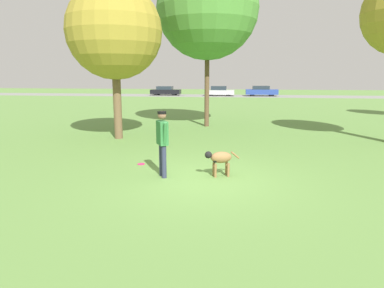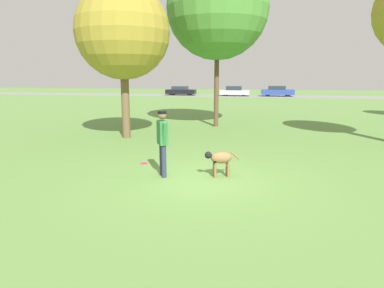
{
  "view_description": "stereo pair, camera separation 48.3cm",
  "coord_description": "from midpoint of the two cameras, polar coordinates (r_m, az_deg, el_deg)",
  "views": [
    {
      "loc": [
        0.93,
        -8.56,
        2.7
      ],
      "look_at": [
        -0.33,
        0.32,
        0.9
      ],
      "focal_mm": 32.0,
      "sensor_mm": 36.0,
      "label": 1
    },
    {
      "loc": [
        1.4,
        -8.48,
        2.7
      ],
      "look_at": [
        -0.33,
        0.32,
        0.9
      ],
      "focal_mm": 32.0,
      "sensor_mm": 36.0,
      "label": 2
    }
  ],
  "objects": [
    {
      "name": "parked_car_black",
      "position": [
        48.05,
        -1.6,
        8.86
      ],
      "size": [
        4.1,
        1.87,
        1.24
      ],
      "rotation": [
        0.0,
        0.0,
        0.02
      ],
      "color": "black",
      "rests_on": "ground_plane"
    },
    {
      "name": "tree_mid_center",
      "position": [
        18.67,
        5.08,
        21.67
      ],
      "size": [
        5.19,
        5.19,
        8.66
      ],
      "color": "brown",
      "rests_on": "ground_plane"
    },
    {
      "name": "ground_plane",
      "position": [
        9.01,
        3.2,
        -6.1
      ],
      "size": [
        120.0,
        120.0,
        0.0
      ],
      "primitive_type": "plane",
      "color": "#608C42"
    },
    {
      "name": "far_road_strip",
      "position": [
        46.61,
        9.76,
        7.88
      ],
      "size": [
        120.0,
        6.0,
        0.01
      ],
      "color": "gray",
      "rests_on": "ground_plane"
    },
    {
      "name": "frisbee",
      "position": [
        10.75,
        -6.77,
        -3.23
      ],
      "size": [
        0.23,
        0.23,
        0.02
      ],
      "color": "#E52366",
      "rests_on": "ground_plane"
    },
    {
      "name": "parked_car_blue",
      "position": [
        46.78,
        14.32,
        8.53
      ],
      "size": [
        4.23,
        1.86,
        1.36
      ],
      "rotation": [
        0.0,
        0.0,
        0.02
      ],
      "color": "#284293",
      "rests_on": "ground_plane"
    },
    {
      "name": "person",
      "position": [
        9.14,
        -3.44,
        1.03
      ],
      "size": [
        0.42,
        0.65,
        1.78
      ],
      "rotation": [
        0.0,
        0.0,
        -1.06
      ],
      "color": "#2D334C",
      "rests_on": "ground_plane"
    },
    {
      "name": "dog",
      "position": [
        9.26,
        6.14,
        -2.47
      ],
      "size": [
        0.96,
        0.49,
        0.71
      ],
      "rotation": [
        0.0,
        0.0,
        3.48
      ],
      "color": "olive",
      "rests_on": "ground_plane"
    },
    {
      "name": "parked_car_silver",
      "position": [
        46.53,
        7.41,
        8.72
      ],
      "size": [
        3.93,
        1.9,
        1.31
      ],
      "rotation": [
        0.0,
        0.0,
        0.02
      ],
      "color": "#B7B7BC",
      "rests_on": "ground_plane"
    },
    {
      "name": "tree_near_left",
      "position": [
        15.22,
        -10.54,
        17.85
      ],
      "size": [
        3.95,
        3.95,
        6.46
      ],
      "color": "brown",
      "rests_on": "ground_plane"
    }
  ]
}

